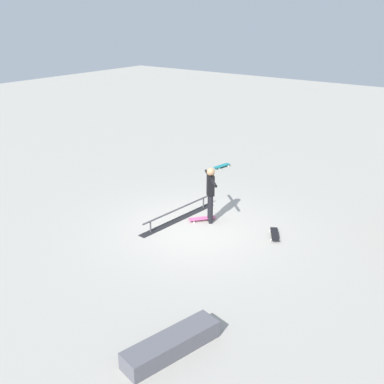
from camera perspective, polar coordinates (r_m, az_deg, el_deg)
The scene contains 7 objects.
ground_plane at distance 13.24m, azimuth 0.56°, elevation -4.50°, with size 60.00×60.00×0.00m, color #ADA89E.
grind_rail at distance 13.72m, azimuth -1.67°, elevation -2.80°, with size 3.05×0.47×0.37m.
skate_ledge at distance 8.81m, azimuth -2.53°, elevation -18.27°, with size 1.94×0.50×0.34m, color #595960.
skater_main at distance 13.26m, azimuth 2.30°, elevation 0.10°, with size 0.97×1.04×1.67m.
skateboard_main at distance 13.68m, azimuth 1.25°, elevation -3.28°, with size 0.75×0.66×0.09m.
loose_skateboard_teal at distance 18.35m, azimuth 3.70°, elevation 3.25°, with size 0.82×0.35×0.09m.
loose_skateboard_black at distance 12.95m, azimuth 10.17°, elevation -5.13°, with size 0.79×0.58×0.09m.
Camera 1 is at (9.59, 7.05, 5.81)m, focal length 43.19 mm.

